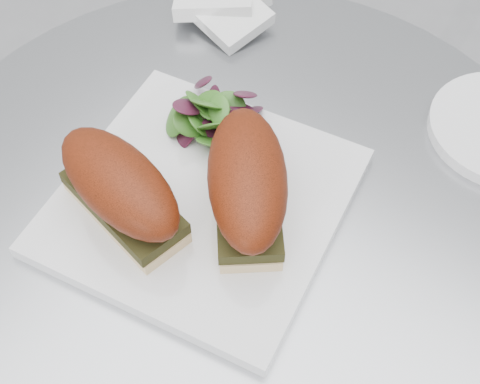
{
  "coord_description": "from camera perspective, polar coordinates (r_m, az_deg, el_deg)",
  "views": [
    {
      "loc": [
        0.22,
        -0.31,
        1.28
      ],
      "look_at": [
        0.01,
        -0.01,
        0.77
      ],
      "focal_mm": 50.0,
      "sensor_mm": 36.0,
      "label": 1
    }
  ],
  "objects": [
    {
      "name": "table",
      "position": [
        0.88,
        -0.22,
        -10.16
      ],
      "size": [
        0.7,
        0.7,
        0.73
      ],
      "color": "#A2A4A9",
      "rests_on": "ground"
    },
    {
      "name": "sandwich_left",
      "position": [
        0.62,
        -10.19,
        0.32
      ],
      "size": [
        0.17,
        0.1,
        0.08
      ],
      "rotation": [
        0.0,
        0.0,
        -0.24
      ],
      "color": "#D4B085",
      "rests_on": "plate"
    },
    {
      "name": "salad",
      "position": [
        0.69,
        -2.25,
        6.77
      ],
      "size": [
        0.1,
        0.1,
        0.05
      ],
      "primitive_type": null,
      "color": "#467E29",
      "rests_on": "plate"
    },
    {
      "name": "napkin",
      "position": [
        0.86,
        -1.41,
        15.05
      ],
      "size": [
        0.16,
        0.16,
        0.02
      ],
      "primitive_type": null,
      "rotation": [
        0.0,
        0.0,
        0.26
      ],
      "color": "white",
      "rests_on": "table"
    },
    {
      "name": "plate",
      "position": [
        0.66,
        -3.3,
        -0.8
      ],
      "size": [
        0.3,
        0.3,
        0.02
      ],
      "primitive_type": "cube",
      "rotation": [
        0.0,
        0.0,
        0.13
      ],
      "color": "white",
      "rests_on": "table"
    },
    {
      "name": "sandwich_right",
      "position": [
        0.61,
        0.62,
        0.78
      ],
      "size": [
        0.16,
        0.17,
        0.08
      ],
      "rotation": [
        0.0,
        0.0,
        -0.92
      ],
      "color": "#D4B085",
      "rests_on": "plate"
    }
  ]
}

